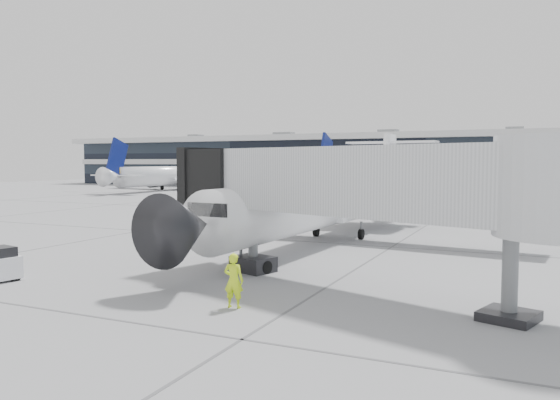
% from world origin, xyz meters
% --- Properties ---
extents(ground, '(220.00, 220.00, 0.00)m').
position_xyz_m(ground, '(0.00, 0.00, 0.00)').
color(ground, gray).
rests_on(ground, ground).
extents(terminal, '(170.00, 22.00, 10.00)m').
position_xyz_m(terminal, '(0.00, 82.00, 5.00)').
color(terminal, black).
rests_on(terminal, ground).
extents(bg_jet_left, '(32.00, 40.00, 9.60)m').
position_xyz_m(bg_jet_left, '(-45.00, 55.00, 0.00)').
color(bg_jet_left, white).
rests_on(bg_jet_left, ground).
extents(bg_jet_center, '(32.00, 40.00, 9.60)m').
position_xyz_m(bg_jet_center, '(-8.00, 55.00, 0.00)').
color(bg_jet_center, white).
rests_on(bg_jet_center, ground).
extents(regional_jet, '(27.71, 34.58, 7.99)m').
position_xyz_m(regional_jet, '(5.47, 1.33, 2.73)').
color(regional_jet, white).
rests_on(regional_jet, ground).
extents(jet_bridge, '(19.20, 9.15, 6.29)m').
position_xyz_m(jet_bridge, '(12.26, -12.77, 4.58)').
color(jet_bridge, silver).
rests_on(jet_bridge, ground).
extents(ramp_worker, '(0.81, 0.59, 2.06)m').
position_xyz_m(ramp_worker, '(7.97, -16.89, 1.03)').
color(ramp_worker, '#D5FF1A').
rests_on(ramp_worker, ground).
extents(traffic_cone, '(0.43, 0.43, 0.59)m').
position_xyz_m(traffic_cone, '(-5.61, 8.98, 0.28)').
color(traffic_cone, orange).
rests_on(traffic_cone, ground).
extents(far_tug, '(1.90, 2.32, 1.28)m').
position_xyz_m(far_tug, '(-12.51, 32.08, 0.58)').
color(far_tug, black).
rests_on(far_tug, ground).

